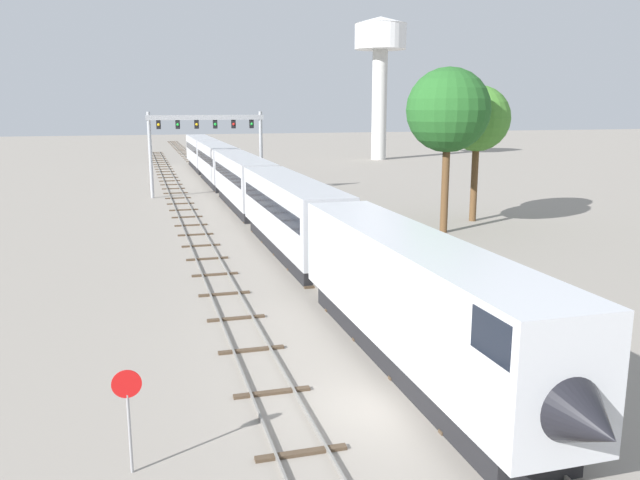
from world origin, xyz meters
name	(u,v)px	position (x,y,z in m)	size (l,w,h in m)	color
ground_plane	(392,407)	(0.00, 0.00, 0.00)	(400.00, 400.00, 0.00)	gray
track_main	(219,185)	(2.00, 60.00, 0.07)	(2.60, 200.00, 0.16)	slate
track_near	(185,213)	(-3.50, 40.00, 0.07)	(2.60, 160.00, 0.16)	slate
passenger_train	(242,180)	(2.00, 42.10, 2.61)	(3.04, 97.06, 4.80)	silver
signal_gantry	(206,134)	(-0.25, 51.12, 6.46)	(12.10, 0.49, 8.80)	#999BA0
water_tower	(380,50)	(33.86, 90.17, 18.66)	(8.95, 8.95, 24.14)	beige
stop_sign	(128,407)	(-8.00, -1.65, 1.87)	(0.76, 0.08, 2.88)	gray
trackside_tree_left	(477,119)	(19.28, 29.89, 8.33)	(5.29, 5.29, 11.05)	brown
trackside_tree_mid	(448,111)	(14.67, 25.97, 9.06)	(6.16, 6.16, 12.19)	brown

